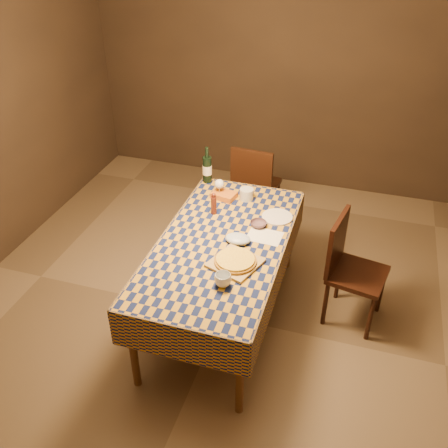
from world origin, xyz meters
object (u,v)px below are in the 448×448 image
object	(u,v)px
white_plate	(277,217)
chair_right	(349,265)
cutting_board	(235,263)
wine_bottle	(207,169)
chair_far	(254,183)
bowl	(258,224)
dining_table	(222,250)
pizza	(235,260)

from	to	relation	value
white_plate	chair_right	xyz separation A→B (m)	(0.61, -0.12, -0.25)
cutting_board	wine_bottle	size ratio (longest dim) A/B	0.94
chair_far	bowl	bearing A→B (deg)	-74.62
chair_right	white_plate	bearing A→B (deg)	169.04
wine_bottle	white_plate	world-z (taller)	wine_bottle
chair_far	chair_right	xyz separation A→B (m)	(1.03, -1.06, 0.00)
dining_table	bowl	xyz separation A→B (m)	(0.21, 0.29, 0.10)
chair_right	bowl	bearing A→B (deg)	-176.51
dining_table	cutting_board	world-z (taller)	cutting_board
bowl	wine_bottle	xyz separation A→B (m)	(-0.62, 0.57, 0.11)
dining_table	white_plate	size ratio (longest dim) A/B	7.42
chair_right	chair_far	bearing A→B (deg)	134.27
wine_bottle	white_plate	bearing A→B (deg)	-29.11
pizza	chair_far	size ratio (longest dim) A/B	0.43
cutting_board	pizza	size ratio (longest dim) A/B	0.79
bowl	white_plate	size ratio (longest dim) A/B	0.51
cutting_board	wine_bottle	distance (m)	1.23
pizza	bowl	xyz separation A→B (m)	(0.04, 0.51, -0.01)
pizza	chair_far	xyz separation A→B (m)	(-0.26, 1.62, -0.28)
bowl	chair_right	world-z (taller)	chair_right
cutting_board	bowl	distance (m)	0.51
white_plate	chair_right	distance (m)	0.67
wine_bottle	chair_right	size ratio (longest dim) A/B	0.36
dining_table	pizza	distance (m)	0.30
cutting_board	wine_bottle	world-z (taller)	wine_bottle
wine_bottle	chair_right	distance (m)	1.49
dining_table	pizza	bearing A→B (deg)	-53.24
cutting_board	chair_right	size ratio (longest dim) A/B	0.34
dining_table	wine_bottle	distance (m)	0.97
chair_far	dining_table	bearing A→B (deg)	-86.14
cutting_board	chair_right	xyz separation A→B (m)	(0.77, 0.56, -0.26)
chair_far	chair_right	distance (m)	1.48
dining_table	wine_bottle	bearing A→B (deg)	115.42
bowl	dining_table	bearing A→B (deg)	-126.27
dining_table	white_plate	xyz separation A→B (m)	(0.33, 0.45, 0.08)
white_plate	chair_right	world-z (taller)	chair_right
cutting_board	white_plate	distance (m)	0.69
chair_right	pizza	bearing A→B (deg)	-144.14
pizza	chair_far	world-z (taller)	chair_far
dining_table	cutting_board	size ratio (longest dim) A/B	5.84
pizza	dining_table	bearing A→B (deg)	126.76
cutting_board	bowl	xyz separation A→B (m)	(0.04, 0.51, 0.01)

